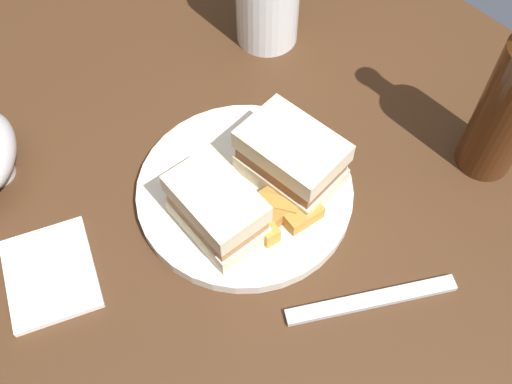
{
  "coord_description": "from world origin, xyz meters",
  "views": [
    {
      "loc": [
        -0.24,
        0.23,
        1.28
      ],
      "look_at": [
        0.02,
        0.0,
        0.73
      ],
      "focal_mm": 41.79,
      "sensor_mm": 36.0,
      "label": 1
    }
  ],
  "objects_px": {
    "sandwich_half_left": "(217,209)",
    "fork": "(371,300)",
    "plate": "(244,192)",
    "napkin": "(50,274)",
    "sandwich_half_right": "(291,158)"
  },
  "relations": [
    {
      "from": "napkin",
      "to": "fork",
      "type": "relative_size",
      "value": 0.61
    },
    {
      "from": "fork",
      "to": "sandwich_half_left",
      "type": "bearing_deg",
      "value": 140.43
    },
    {
      "from": "plate",
      "to": "fork",
      "type": "relative_size",
      "value": 1.35
    },
    {
      "from": "plate",
      "to": "sandwich_half_left",
      "type": "xyz_separation_m",
      "value": [
        -0.02,
        0.05,
        0.04
      ]
    },
    {
      "from": "plate",
      "to": "sandwich_half_left",
      "type": "relative_size",
      "value": 2.38
    },
    {
      "from": "sandwich_half_left",
      "to": "fork",
      "type": "xyz_separation_m",
      "value": [
        -0.17,
        -0.07,
        -0.05
      ]
    },
    {
      "from": "sandwich_half_right",
      "to": "plate",
      "type": "bearing_deg",
      "value": 66.87
    },
    {
      "from": "napkin",
      "to": "sandwich_half_left",
      "type": "bearing_deg",
      "value": -114.83
    },
    {
      "from": "plate",
      "to": "sandwich_half_right",
      "type": "relative_size",
      "value": 2.09
    },
    {
      "from": "plate",
      "to": "napkin",
      "type": "height_order",
      "value": "plate"
    },
    {
      "from": "plate",
      "to": "napkin",
      "type": "distance_m",
      "value": 0.22
    },
    {
      "from": "napkin",
      "to": "fork",
      "type": "xyz_separation_m",
      "value": [
        -0.24,
        -0.23,
        -0.0
      ]
    },
    {
      "from": "plate",
      "to": "sandwich_half_right",
      "type": "bearing_deg",
      "value": -113.13
    },
    {
      "from": "sandwich_half_right",
      "to": "fork",
      "type": "height_order",
      "value": "sandwich_half_right"
    },
    {
      "from": "sandwich_half_left",
      "to": "fork",
      "type": "relative_size",
      "value": 0.57
    }
  ]
}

